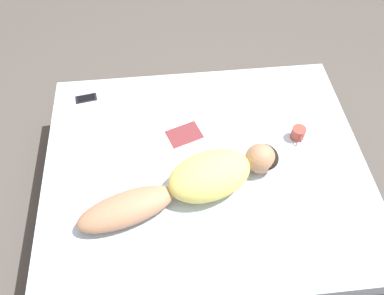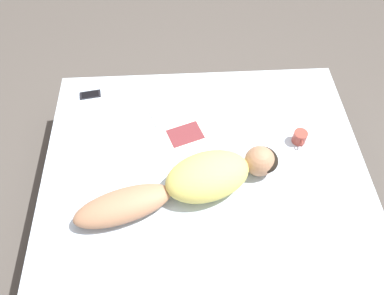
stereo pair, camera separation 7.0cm
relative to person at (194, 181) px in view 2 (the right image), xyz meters
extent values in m
plane|color=#4C4742|center=(-0.18, 0.09, -0.58)|extent=(12.00, 12.00, 0.00)
cube|color=#383333|center=(-0.18, 0.09, -0.44)|extent=(1.84, 2.22, 0.29)
cube|color=silver|center=(-0.18, 0.09, -0.20)|extent=(1.78, 2.16, 0.19)
ellipsoid|color=#A37556|center=(0.13, -0.43, -0.03)|extent=(0.39, 0.64, 0.15)
ellipsoid|color=#D1C660|center=(-0.03, 0.09, 0.01)|extent=(0.48, 0.62, 0.23)
ellipsoid|color=black|center=(-0.14, 0.46, 0.00)|extent=(0.25, 0.24, 0.11)
sphere|color=#A37556|center=(-0.13, 0.43, 0.00)|extent=(0.20, 0.20, 0.20)
cube|color=silver|center=(-0.69, -0.12, -0.10)|extent=(0.36, 0.40, 0.01)
cube|color=silver|center=(-0.44, -0.04, -0.10)|extent=(0.36, 0.40, 0.01)
cube|color=maroon|center=(-0.44, -0.04, -0.09)|extent=(0.24, 0.28, 0.00)
cylinder|color=#993D33|center=(-0.35, 0.75, -0.06)|extent=(0.09, 0.09, 0.09)
cylinder|color=black|center=(-0.35, 0.75, -0.02)|extent=(0.08, 0.08, 0.01)
torus|color=#993D33|center=(-0.29, 0.75, -0.06)|extent=(0.05, 0.01, 0.05)
cube|color=black|center=(-0.87, -0.75, -0.10)|extent=(0.10, 0.17, 0.01)
cube|color=black|center=(-0.87, -0.75, -0.09)|extent=(0.08, 0.14, 0.00)
camera|label=1|loc=(1.17, -0.15, 2.01)|focal=35.00mm
camera|label=2|loc=(1.17, -0.08, 2.01)|focal=35.00mm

